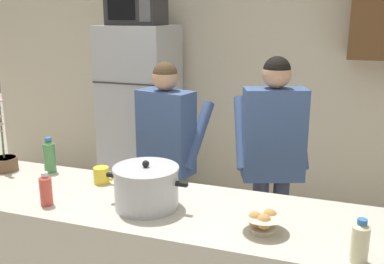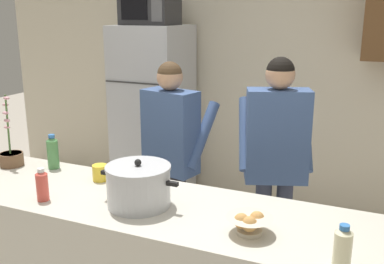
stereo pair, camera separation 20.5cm
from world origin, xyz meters
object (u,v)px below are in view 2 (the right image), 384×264
Objects in this scene: bread_bowl at (249,223)px; cooking_pot at (139,186)px; bottle_near_edge at (53,152)px; bottle_far_corner at (343,248)px; bottle_mid_counter at (42,185)px; refrigerator at (154,118)px; microwave at (150,9)px; person_near_pot at (171,144)px; person_by_sink at (276,149)px; coffee_mug at (100,173)px; potted_orchid at (11,155)px.

cooking_pot is at bearing 173.43° from bread_bowl.
bottle_far_corner is (1.81, -0.48, -0.02)m from bottle_near_edge.
bottle_mid_counter is at bearing -175.92° from bread_bowl.
refrigerator is 3.70× the size of microwave.
person_near_pot is 1.71m from bottle_far_corner.
bread_bowl is at bearing -48.53° from person_near_pot.
person_by_sink reaches higher than bottle_near_edge.
bottle_near_edge is (0.15, -1.60, -0.89)m from microwave.
cooking_pot is at bearing -29.02° from coffee_mug.
bottle_mid_counter is (-1.11, -0.08, 0.04)m from bread_bowl.
person_by_sink is 1.16m from coffee_mug.
bottle_far_corner is at bearing -2.04° from bottle_mid_counter.
person_by_sink is 1.06m from bread_bowl.
potted_orchid reaches higher than coffee_mug.
bottle_near_edge is 1.25× the size of bottle_mid_counter.
cooking_pot is 2.09× the size of bread_bowl.
potted_orchid is (-0.29, -0.07, -0.04)m from bottle_near_edge.
microwave reaches higher than cooking_pot.
bottle_mid_counter is (0.44, -2.05, 0.12)m from refrigerator.
person_near_pot reaches higher than bottle_far_corner.
person_near_pot is (0.67, -0.95, -0.95)m from microwave.
cooking_pot is (-0.48, -0.99, 0.02)m from person_by_sink.
person_near_pot reaches higher than coffee_mug.
bottle_near_edge is 1.87m from bottle_far_corner.
microwave is 1.08× the size of cooking_pot.
bottle_near_edge is 0.30m from potted_orchid.
bottle_near_edge is at bearing -84.57° from microwave.
microwave is 1.91m from person_by_sink.
person_by_sink reaches higher than bread_bowl.
bottle_far_corner is at bearing -14.80° from bottle_near_edge.
potted_orchid is (-0.81, -0.72, 0.02)m from person_near_pot.
refrigerator is 13.54× the size of coffee_mug.
microwave is 2.55× the size of bottle_far_corner.
refrigerator is at bearing 102.15° from bottle_mid_counter.
person_by_sink is 1.46m from bottle_near_edge.
refrigerator is at bearing 85.50° from potted_orchid.
refrigerator is 3.98× the size of cooking_pot.
refrigerator is 1.77m from coffee_mug.
potted_orchid is (-0.69, -0.01, 0.02)m from coffee_mug.
microwave is 0.30× the size of person_by_sink.
refrigerator is at bearing 133.06° from bottle_far_corner.
cooking_pot reaches higher than bottle_near_edge.
refrigerator is 2.88m from bottle_far_corner.
refrigerator is 1.03m from microwave.
potted_orchid is at bearing -166.41° from bottle_near_edge.
bottle_near_edge is at bearing 165.20° from bottle_far_corner.
bottle_mid_counter is at bearing -163.31° from cooking_pot.
microwave is 2.15× the size of bottle_near_edge.
bread_bowl is 0.46× the size of potted_orchid.
bottle_near_edge is at bearing -150.81° from person_by_sink.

